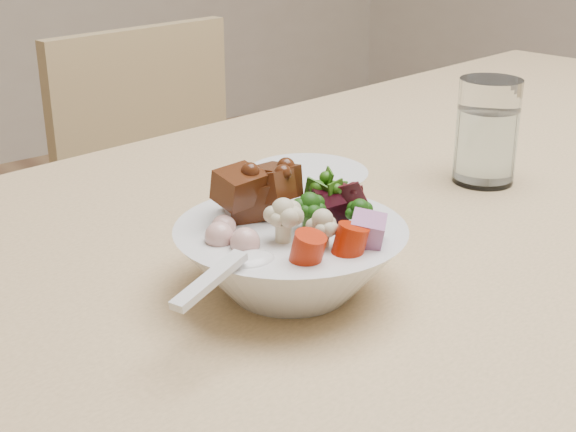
{
  "coord_description": "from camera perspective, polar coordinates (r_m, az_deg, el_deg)",
  "views": [
    {
      "loc": [
        -1.02,
        -0.52,
        1.14
      ],
      "look_at": [
        -0.61,
        -0.01,
        0.88
      ],
      "focal_mm": 50.0,
      "sensor_mm": 36.0,
      "label": 1
    }
  ],
  "objects": [
    {
      "name": "water_glass",
      "position": [
        1.0,
        13.93,
        5.57
      ],
      "size": [
        0.07,
        0.07,
        0.13
      ],
      "color": "white",
      "rests_on": "dining_table"
    },
    {
      "name": "soup_spoon",
      "position": [
        0.62,
        -3.31,
        -3.58
      ],
      "size": [
        0.11,
        0.05,
        0.02
      ],
      "rotation": [
        0.0,
        0.0,
        0.3
      ],
      "color": "silver",
      "rests_on": "food_bowl"
    },
    {
      "name": "side_bowl",
      "position": [
        0.89,
        1.38,
        1.84
      ],
      "size": [
        0.13,
        0.13,
        0.04
      ],
      "primitive_type": null,
      "color": "silver",
      "rests_on": "dining_table"
    },
    {
      "name": "dining_table",
      "position": [
        0.99,
        14.25,
        -3.38
      ],
      "size": [
        1.82,
        1.14,
        0.81
      ],
      "rotation": [
        0.0,
        0.0,
        0.1
      ],
      "color": "#DDB782",
      "rests_on": "ground"
    },
    {
      "name": "food_bowl",
      "position": [
        0.71,
        0.22,
        -2.65
      ],
      "size": [
        0.2,
        0.2,
        0.11
      ],
      "color": "silver",
      "rests_on": "dining_table"
    },
    {
      "name": "chair_far",
      "position": [
        1.62,
        -7.31,
        -1.27
      ],
      "size": [
        0.46,
        0.46,
        0.9
      ],
      "rotation": [
        0.0,
        0.0,
        0.12
      ],
      "color": "tan",
      "rests_on": "ground"
    }
  ]
}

